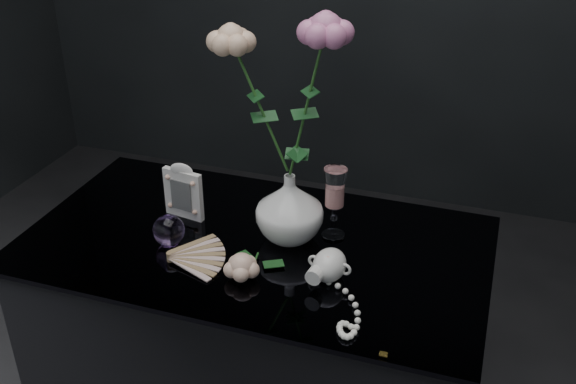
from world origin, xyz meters
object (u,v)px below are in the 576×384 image
(paperweight, at_px, (169,230))
(pearl_jar, at_px, (329,264))
(vase, at_px, (290,208))
(picture_frame, at_px, (183,190))
(wine_glass, at_px, (334,203))
(loose_rose, at_px, (242,266))

(paperweight, relative_size, pearl_jar, 0.29)
(vase, bearing_deg, picture_frame, 177.71)
(wine_glass, relative_size, loose_rose, 1.03)
(wine_glass, xyz_separation_m, paperweight, (-0.34, -0.15, -0.05))
(wine_glass, height_order, loose_rose, wine_glass)
(paperweight, bearing_deg, loose_rose, -18.15)
(wine_glass, height_order, picture_frame, wine_glass)
(vase, distance_m, pearl_jar, 0.18)
(wine_glass, xyz_separation_m, picture_frame, (-0.36, -0.03, -0.01))
(picture_frame, xyz_separation_m, paperweight, (0.02, -0.12, -0.04))
(picture_frame, xyz_separation_m, loose_rose, (0.22, -0.19, -0.04))
(loose_rose, xyz_separation_m, pearl_jar, (0.17, 0.06, 0.01))
(wine_glass, relative_size, paperweight, 2.39)
(picture_frame, bearing_deg, paperweight, -70.81)
(wine_glass, xyz_separation_m, pearl_jar, (0.04, -0.16, -0.05))
(vase, xyz_separation_m, pearl_jar, (0.13, -0.12, -0.04))
(pearl_jar, bearing_deg, loose_rose, -155.15)
(wine_glass, distance_m, pearl_jar, 0.17)
(wine_glass, height_order, paperweight, wine_glass)
(picture_frame, relative_size, loose_rose, 0.86)
(vase, bearing_deg, paperweight, -155.99)
(loose_rose, bearing_deg, vase, 76.14)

